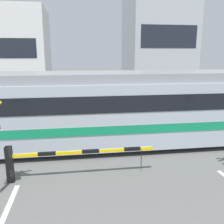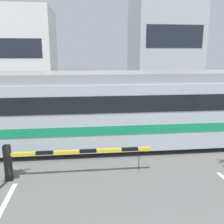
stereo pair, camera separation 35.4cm
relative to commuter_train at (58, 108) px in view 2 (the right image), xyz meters
The scene contains 8 objects.
rail_track_near 2.88m from the commuter_train, 17.79° to the right, with size 50.00×0.10×0.08m.
rail_track_far 2.88m from the commuter_train, 17.79° to the left, with size 50.00×0.10×0.08m.
commuter_train is the anchor object (origin of this frame).
crossing_barrier_near 2.96m from the commuter_train, 90.84° to the right, with size 4.68×0.20×1.16m.
crossing_barrier_far 5.38m from the commuter_train, 31.50° to the left, with size 4.68×0.20×1.16m.
pedestrian 6.71m from the commuter_train, 66.73° to the left, with size 0.38×0.22×1.66m.
building_left_of_street 16.22m from the commuter_train, 110.23° to the left, with size 7.73×6.50×8.07m.
building_right_of_street 17.98m from the commuter_train, 58.40° to the left, with size 6.21×6.50×10.01m.
Camera 2 is at (-1.14, -1.28, 3.89)m, focal length 40.00 mm.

